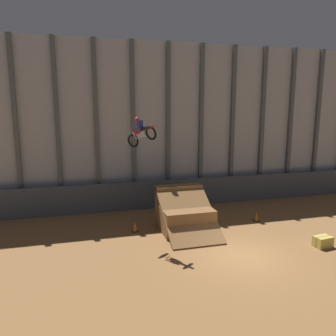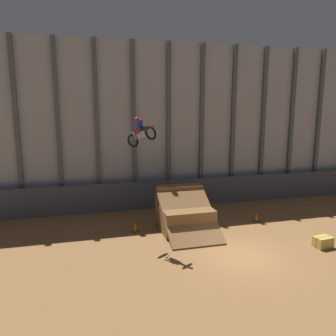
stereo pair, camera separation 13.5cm
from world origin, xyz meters
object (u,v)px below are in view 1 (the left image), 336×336
Objects in this scene: rider_bike_solo at (141,133)px; hay_bale_trackside at (323,242)px; traffic_cone_near_ramp at (135,227)px; traffic_cone_arena_edge at (256,216)px; dirt_ramp at (184,215)px.

hay_bale_trackside is (8.90, -3.27, -5.59)m from rider_bike_solo.
rider_bike_solo reaches higher than traffic_cone_near_ramp.
traffic_cone_arena_edge is at bearing -1.22° from traffic_cone_near_ramp.
rider_bike_solo reaches higher than dirt_ramp.
traffic_cone_arena_edge is (7.81, -0.17, 0.00)m from traffic_cone_near_ramp.
dirt_ramp is 4.95m from traffic_cone_arena_edge.
rider_bike_solo is 3.09× the size of traffic_cone_near_ramp.
traffic_cone_near_ramp is at bearing 152.80° from hay_bale_trackside.
traffic_cone_near_ramp is 0.60× the size of hay_bale_trackside.
dirt_ramp is 5.77m from rider_bike_solo.
traffic_cone_near_ramp is 1.00× the size of traffic_cone_arena_edge.
rider_bike_solo is 11.00m from hay_bale_trackside.
hay_bale_trackside is at bearing -35.03° from dirt_ramp.
dirt_ramp is 2.32× the size of rider_bike_solo.
traffic_cone_near_ramp is at bearing 173.43° from dirt_ramp.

